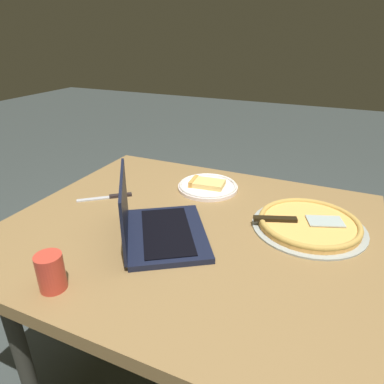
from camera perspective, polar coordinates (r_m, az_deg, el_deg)
ground_plane at (r=1.62m, az=-0.29°, el=-27.40°), size 12.00×12.00×0.00m
dining_table at (r=1.18m, az=-0.36°, el=-8.06°), size 1.19×1.02×0.70m
laptop at (r=1.07m, az=-6.19°, el=-5.62°), size 0.38×0.41×0.21m
pizza_plate at (r=1.40m, az=2.58°, el=1.01°), size 0.24×0.24×0.04m
pizza_tray at (r=1.19m, az=18.72°, el=-4.93°), size 0.36×0.36×0.03m
table_knife at (r=1.37m, az=-13.32°, el=-0.77°), size 0.17×0.15×0.01m
drink_cup at (r=0.93m, az=-22.30°, el=-12.08°), size 0.07×0.07×0.10m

